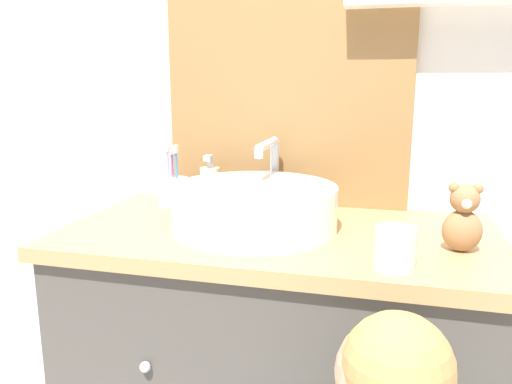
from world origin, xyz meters
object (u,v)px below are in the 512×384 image
toothbrush_holder (173,190)px  teddy_bear (463,219)px  sink_basin (255,206)px  soap_dispenser (210,185)px  drinking_cup (395,248)px

toothbrush_holder → teddy_bear: 0.78m
sink_basin → teddy_bear: (0.46, -0.05, 0.01)m
sink_basin → toothbrush_holder: size_ratio=2.47×
toothbrush_holder → sink_basin: bearing=-30.5°
sink_basin → soap_dispenser: sink_basin is taller
teddy_bear → toothbrush_holder: bearing=163.7°
soap_dispenser → drinking_cup: (0.51, -0.40, -0.02)m
toothbrush_holder → drinking_cup: bearing=-30.3°
sink_basin → toothbrush_holder: bearing=149.5°
sink_basin → teddy_bear: 0.46m
sink_basin → teddy_bear: bearing=-6.2°
drinking_cup → soap_dispenser: bearing=142.3°
teddy_bear → drinking_cup: teddy_bear is taller
soap_dispenser → drinking_cup: size_ratio=1.80×
toothbrush_holder → teddy_bear: toothbrush_holder is taller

